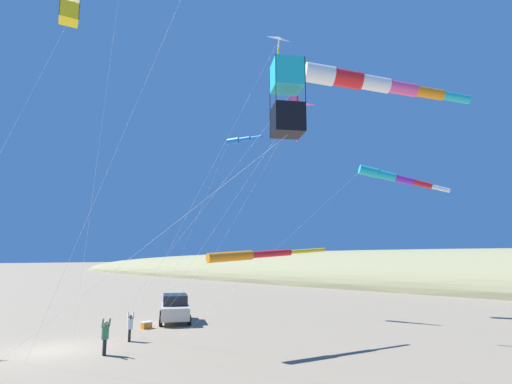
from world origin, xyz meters
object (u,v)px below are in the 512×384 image
Objects in this scene: kite_delta_purple_drifting at (279,40)px; kite_box_long_streamer_left at (70,1)px; cooler_box at (146,325)px; kite_windsock_rainbow_low_near at (391,177)px; person_child_green_jacket at (130,325)px; kite_windsock_black_fish_shape at (366,82)px; kite_box_small_distant at (287,98)px; kite_windsock_teal_far_right at (240,140)px; kite_delta_blue_topmost at (297,105)px; person_adult_flyer at (105,335)px; kite_box_long_streamer_right at (294,107)px; parked_car at (175,308)px; kite_windsock_magenta_far_left at (253,255)px.

kite_delta_purple_drifting is 13.08m from kite_box_long_streamer_left.
kite_windsock_rainbow_low_near reaches higher than cooler_box.
kite_windsock_black_fish_shape is at bearing 107.59° from person_child_green_jacket.
kite_windsock_black_fish_shape is at bearing -167.42° from kite_box_small_distant.
kite_windsock_teal_far_right is 1.16× the size of kite_box_small_distant.
kite_delta_purple_drifting reaches higher than kite_delta_blue_topmost.
cooler_box is 0.37× the size of person_adult_flyer.
kite_box_long_streamer_right is at bearing -94.73° from kite_windsock_rainbow_low_near.
person_adult_flyer is (7.72, 5.63, -0.03)m from parked_car.
kite_box_long_streamer_left is 0.83× the size of kite_box_long_streamer_right.
kite_box_small_distant is at bearing 12.58° from kite_windsock_black_fish_shape.
person_adult_flyer is at bearing 21.61° from kite_windsock_teal_far_right.
cooler_box is 6.97m from person_adult_flyer.
kite_box_small_distant is (7.52, 1.68, -3.47)m from kite_windsock_black_fish_shape.
cooler_box is 3.95m from person_child_green_jacket.
person_adult_flyer is at bearing -17.28° from kite_windsock_rainbow_low_near.
kite_windsock_teal_far_right is (-13.62, -5.40, 13.45)m from person_adult_flyer.
person_adult_flyer is 14.44m from kite_box_small_distant.
kite_delta_blue_topmost is (-5.04, -0.90, 9.73)m from kite_windsock_magenta_far_left.
person_adult_flyer reaches higher than person_child_green_jacket.
kite_box_long_streamer_right is (-14.21, 0.94, 18.29)m from cooler_box.
kite_windsock_teal_far_right is at bearing -118.16° from kite_delta_purple_drifting.
kite_windsock_rainbow_low_near is 0.87× the size of kite_box_long_streamer_right.
kite_delta_blue_topmost is (-4.45, -7.29, 2.22)m from kite_windsock_black_fish_shape.
kite_windsock_black_fish_shape is 0.95× the size of kite_box_long_streamer_right.
kite_delta_purple_drifting is at bearing -8.57° from kite_delta_blue_topmost.
kite_box_small_distant is (10.41, 9.20, -9.76)m from kite_delta_purple_drifting.
kite_windsock_magenta_far_left is 15.77m from kite_windsock_teal_far_right.
cooler_box is (2.71, 0.85, -0.74)m from parked_car.
kite_windsock_magenta_far_left is at bearing 94.20° from cooler_box.
kite_delta_purple_drifting reaches higher than kite_windsock_black_fish_shape.
parked_car is at bearing -2.26° from kite_windsock_teal_far_right.
person_child_green_jacket is 0.08× the size of kite_delta_purple_drifting.
parked_car is at bearing -95.17° from kite_windsock_black_fish_shape.
kite_windsock_black_fish_shape is 1.09× the size of kite_windsock_rainbow_low_near.
parked_car is 0.27× the size of kite_windsock_rainbow_low_near.
parked_car is 0.24× the size of kite_box_long_streamer_right.
kite_windsock_teal_far_right is at bearing -175.91° from cooler_box.
cooler_box is 19.38m from kite_windsock_black_fish_shape.
kite_windsock_teal_far_right is 23.70m from kite_box_small_distant.
kite_box_long_streamer_left is at bearing -3.22° from kite_delta_purple_drifting.
kite_windsock_magenta_far_left is (-3.34, 6.04, 3.76)m from person_child_green_jacket.
kite_delta_blue_topmost reaches higher than kite_windsock_teal_far_right.
kite_box_long_streamer_left reaches higher than kite_windsock_rainbow_low_near.
person_adult_flyer is at bearing -17.81° from kite_delta_purple_drifting.
kite_windsock_rainbow_low_near is at bearing 85.27° from kite_box_long_streamer_right.
kite_windsock_rainbow_low_near is 12.65m from kite_box_long_streamer_right.
person_adult_flyer is at bearing 40.20° from person_child_green_jacket.
kite_delta_blue_topmost reaches higher than kite_box_small_distant.
kite_box_long_streamer_right is (-20.48, -15.99, 9.86)m from kite_box_small_distant.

